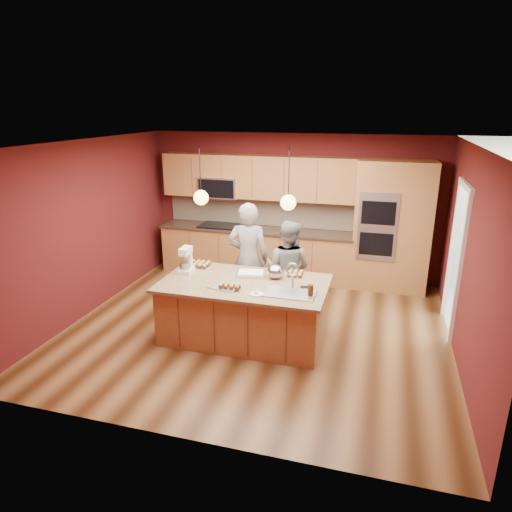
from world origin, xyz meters
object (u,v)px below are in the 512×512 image
(island, at_px, (245,309))
(stand_mixer, at_px, (186,261))
(person_right, at_px, (288,269))
(person_left, at_px, (248,258))
(mixing_bowl, at_px, (275,272))

(island, distance_m, stand_mixer, 1.13)
(person_right, bearing_deg, person_left, 10.74)
(island, bearing_deg, stand_mixer, 170.53)
(stand_mixer, distance_m, mixing_bowl, 1.32)
(person_right, height_order, stand_mixer, person_right)
(island, bearing_deg, person_left, 104.40)
(person_left, bearing_deg, stand_mixer, 36.28)
(island, xyz_separation_m, mixing_bowl, (0.36, 0.27, 0.51))
(person_left, relative_size, stand_mixer, 4.75)
(stand_mixer, bearing_deg, island, -12.88)
(mixing_bowl, bearing_deg, island, -143.38)
(island, height_order, mixing_bowl, island)
(person_right, bearing_deg, stand_mixer, 39.32)
(island, distance_m, mixing_bowl, 0.68)
(island, distance_m, person_right, 1.05)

